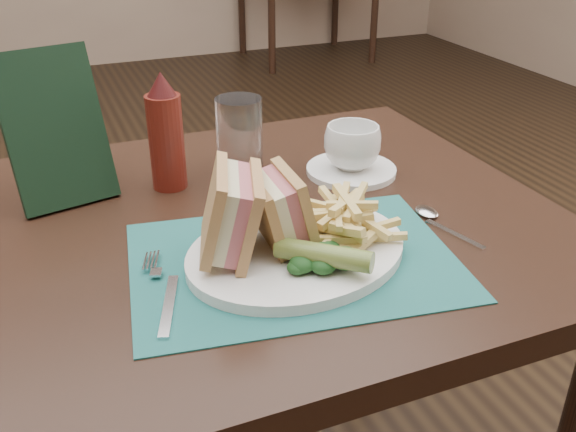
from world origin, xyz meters
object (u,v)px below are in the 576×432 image
(drinking_glass, at_px, (240,137))
(table_bg_right, at_px, (306,6))
(table_main, at_px, (254,410))
(sandwich_half_b, at_px, (265,211))
(plate, at_px, (297,252))
(ketchup_bottle, at_px, (165,131))
(sandwich_half_a, at_px, (214,213))
(saucer, at_px, (351,170))
(placemat, at_px, (294,261))
(check_presenter, at_px, (55,129))
(coffee_cup, at_px, (352,147))

(drinking_glass, bearing_deg, table_bg_right, 64.61)
(table_main, xyz_separation_m, sandwich_half_b, (-0.01, -0.11, 0.44))
(table_main, xyz_separation_m, plate, (0.02, -0.13, 0.38))
(ketchup_bottle, bearing_deg, table_main, -62.36)
(sandwich_half_b, distance_m, drinking_glass, 0.27)
(table_bg_right, distance_m, ketchup_bottle, 3.93)
(sandwich_half_a, bearing_deg, table_bg_right, 81.55)
(plate, distance_m, saucer, 0.29)
(placemat, xyz_separation_m, drinking_glass, (0.03, 0.29, 0.06))
(sandwich_half_b, height_order, drinking_glass, drinking_glass)
(ketchup_bottle, distance_m, check_presenter, 0.16)
(coffee_cup, distance_m, ketchup_bottle, 0.30)
(plate, height_order, saucer, plate)
(placemat, xyz_separation_m, saucer, (0.20, 0.22, 0.00))
(placemat, distance_m, plate, 0.01)
(table_bg_right, bearing_deg, sandwich_half_a, -115.33)
(saucer, distance_m, ketchup_bottle, 0.31)
(table_main, height_order, saucer, saucer)
(plate, xyz_separation_m, coffee_cup, (0.19, 0.22, 0.04))
(table_main, height_order, coffee_cup, coffee_cup)
(sandwich_half_b, bearing_deg, sandwich_half_a, -179.26)
(sandwich_half_a, height_order, saucer, sandwich_half_a)
(sandwich_half_b, relative_size, saucer, 0.66)
(plate, bearing_deg, drinking_glass, 72.43)
(saucer, bearing_deg, check_presenter, 169.99)
(placemat, relative_size, plate, 1.38)
(table_main, bearing_deg, saucer, 22.04)
(table_bg_right, bearing_deg, table_main, -114.99)
(table_main, distance_m, check_presenter, 0.57)
(sandwich_half_a, height_order, coffee_cup, sandwich_half_a)
(sandwich_half_a, bearing_deg, ketchup_bottle, 106.97)
(placemat, xyz_separation_m, sandwich_half_a, (-0.09, 0.03, 0.07))
(placemat, relative_size, sandwich_half_a, 3.52)
(sandwich_half_b, height_order, ketchup_bottle, ketchup_bottle)
(drinking_glass, xyz_separation_m, ketchup_bottle, (-0.12, -0.00, 0.03))
(check_presenter, bearing_deg, plate, -61.65)
(placemat, relative_size, check_presenter, 1.78)
(table_bg_right, xyz_separation_m, sandwich_half_b, (-1.70, -3.74, 0.44))
(table_main, bearing_deg, plate, -79.74)
(plate, xyz_separation_m, drinking_glass, (0.02, 0.28, 0.06))
(sandwich_half_a, relative_size, drinking_glass, 0.90)
(plate, bearing_deg, saucer, 34.76)
(sandwich_half_b, distance_m, ketchup_bottle, 0.27)
(sandwich_half_a, xyz_separation_m, check_presenter, (-0.16, 0.27, 0.04))
(coffee_cup, height_order, ketchup_bottle, ketchup_bottle)
(plate, bearing_deg, sandwich_half_b, 137.85)
(table_bg_right, bearing_deg, coffee_cup, -112.64)
(table_main, bearing_deg, ketchup_bottle, 117.64)
(sandwich_half_a, relative_size, ketchup_bottle, 0.63)
(check_presenter, bearing_deg, ketchup_bottle, -18.88)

